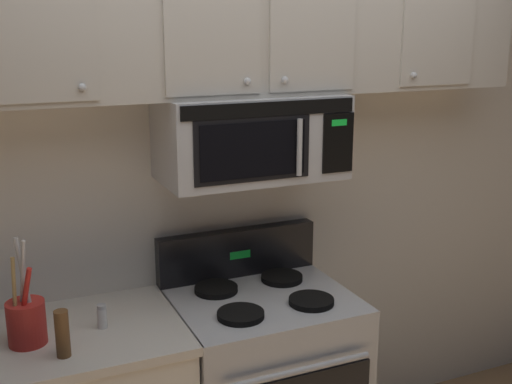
{
  "coord_description": "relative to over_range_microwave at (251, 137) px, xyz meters",
  "views": [
    {
      "loc": [
        -1.05,
        -1.89,
        2.02
      ],
      "look_at": [
        0.0,
        0.49,
        1.35
      ],
      "focal_mm": 44.87,
      "sensor_mm": 36.0,
      "label": 1
    }
  ],
  "objects": [
    {
      "name": "back_wall",
      "position": [
        0.0,
        0.25,
        -0.23
      ],
      "size": [
        5.2,
        0.1,
        2.7
      ],
      "primitive_type": "cube",
      "color": "silver",
      "rests_on": "ground_plane"
    },
    {
      "name": "over_range_microwave",
      "position": [
        0.0,
        0.0,
        0.0
      ],
      "size": [
        0.76,
        0.43,
        0.35
      ],
      "color": "#B7BABF"
    },
    {
      "name": "upper_cabinets",
      "position": [
        0.0,
        0.03,
        0.45
      ],
      "size": [
        2.5,
        0.36,
        0.55
      ],
      "color": "#BCB7AD"
    },
    {
      "name": "utensil_crock_red",
      "position": [
        -0.95,
        -0.15,
        -0.58
      ],
      "size": [
        0.14,
        0.14,
        0.41
      ],
      "color": "red",
      "rests_on": "counter_segment"
    },
    {
      "name": "salt_shaker",
      "position": [
        -0.68,
        -0.13,
        -0.63
      ],
      "size": [
        0.04,
        0.04,
        0.1
      ],
      "color": "white",
      "rests_on": "counter_segment"
    },
    {
      "name": "pepper_mill",
      "position": [
        -0.85,
        -0.3,
        -0.59
      ],
      "size": [
        0.05,
        0.05,
        0.17
      ],
      "primitive_type": "cylinder",
      "color": "brown",
      "rests_on": "counter_segment"
    }
  ]
}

